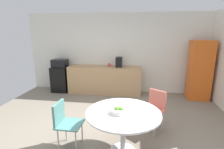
{
  "coord_description": "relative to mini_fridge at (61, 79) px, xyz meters",
  "views": [
    {
      "loc": [
        0.66,
        -2.79,
        2.0
      ],
      "look_at": [
        0.08,
        1.41,
        0.95
      ],
      "focal_mm": 27.78,
      "sensor_mm": 36.0,
      "label": 1
    }
  ],
  "objects": [
    {
      "name": "coffee_maker",
      "position": [
        2.0,
        0.0,
        0.64
      ],
      "size": [
        0.2,
        0.24,
        0.32
      ],
      "primitive_type": "cube",
      "color": "black",
      "rests_on": "counter_block"
    },
    {
      "name": "mug_white",
      "position": [
        1.67,
        0.06,
        0.53
      ],
      "size": [
        0.13,
        0.08,
        0.09
      ],
      "color": "#D84C4C",
      "rests_on": "counter_block"
    },
    {
      "name": "fruit_bowl",
      "position": [
        2.28,
        -2.92,
        0.36
      ],
      "size": [
        0.26,
        0.26,
        0.11
      ],
      "color": "silver",
      "rests_on": "round_table"
    },
    {
      "name": "counter_block",
      "position": [
        1.53,
        0.0,
        0.03
      ],
      "size": [
        2.36,
        0.6,
        0.9
      ],
      "primitive_type": "cube",
      "color": "tan",
      "rests_on": "ground_plane"
    },
    {
      "name": "locker_cabinet",
      "position": [
        4.42,
        -0.1,
        0.46
      ],
      "size": [
        0.6,
        0.5,
        1.77
      ],
      "primitive_type": "cube",
      "color": "orange",
      "rests_on": "ground_plane"
    },
    {
      "name": "round_table",
      "position": [
        2.36,
        -2.87,
        0.2
      ],
      "size": [
        1.22,
        1.22,
        0.74
      ],
      "color": "silver",
      "rests_on": "ground_plane"
    },
    {
      "name": "wall_back",
      "position": [
        1.87,
        0.35,
        0.88
      ],
      "size": [
        6.0,
        0.1,
        2.6
      ],
      "primitive_type": "cube",
      "color": "white",
      "rests_on": "ground_plane"
    },
    {
      "name": "ground_plane",
      "position": [
        1.87,
        -2.65,
        -0.42
      ],
      "size": [
        6.0,
        6.0,
        0.0
      ],
      "primitive_type": "plane",
      "color": "gray"
    },
    {
      "name": "chair_teal",
      "position": [
        1.33,
        -2.85,
        0.1
      ],
      "size": [
        0.43,
        0.43,
        0.83
      ],
      "color": "silver",
      "rests_on": "ground_plane"
    },
    {
      "name": "microwave",
      "position": [
        -0.0,
        0.0,
        0.55
      ],
      "size": [
        0.48,
        0.38,
        0.26
      ],
      "primitive_type": "cube",
      "color": "black",
      "rests_on": "mini_fridge"
    },
    {
      "name": "mini_fridge",
      "position": [
        0.0,
        0.0,
        0.0
      ],
      "size": [
        0.54,
        0.54,
        0.84
      ],
      "primitive_type": "cube",
      "color": "black",
      "rests_on": "ground_plane"
    },
    {
      "name": "chair_coral",
      "position": [
        2.95,
        -2.04,
        0.1
      ],
      "size": [
        0.59,
        0.59,
        0.83
      ],
      "color": "silver",
      "rests_on": "ground_plane"
    }
  ]
}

